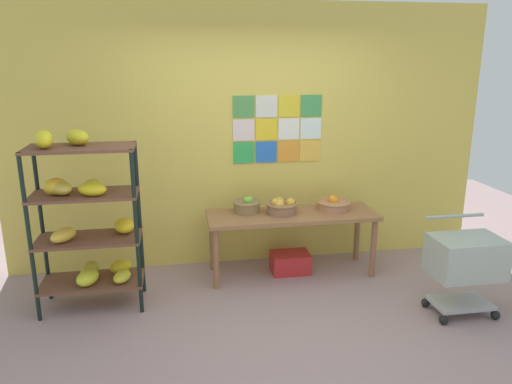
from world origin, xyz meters
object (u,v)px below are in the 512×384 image
Objects in this scene: display_table at (292,221)px; fruit_basket_back_left at (282,206)px; fruit_basket_left at (247,205)px; banana_shelf_unit at (86,215)px; fruit_basket_centre at (333,204)px; shopping_cart at (465,260)px; produce_crate_under_table at (290,262)px.

fruit_basket_back_left reaches higher than display_table.
fruit_basket_back_left reaches higher than fruit_basket_left.
banana_shelf_unit reaches higher than fruit_basket_centre.
display_table is 6.06× the size of fruit_basket_left.
display_table is 0.19m from fruit_basket_back_left.
banana_shelf_unit is 1.58m from fruit_basket_left.
fruit_basket_back_left is at bearing 155.59° from shopping_cart.
fruit_basket_left is 2.10m from shopping_cart.
banana_shelf_unit reaches higher than fruit_basket_left.
display_table is 2.05× the size of shopping_cart.
display_table is at bearing -83.91° from produce_crate_under_table.
fruit_basket_left is at bearing 163.24° from fruit_basket_back_left.
fruit_basket_centre is at bearing -3.15° from fruit_basket_left.
display_table is 0.48m from fruit_basket_centre.
fruit_basket_centre is 0.77m from produce_crate_under_table.
produce_crate_under_table is (0.10, 0.01, -0.63)m from fruit_basket_back_left.
produce_crate_under_table is (-0.00, 0.02, -0.47)m from display_table.
display_table is at bearing -8.30° from fruit_basket_back_left.
produce_crate_under_table is (1.94, 0.40, -0.76)m from banana_shelf_unit.
fruit_basket_back_left reaches higher than fruit_basket_centre.
banana_shelf_unit reaches higher than shopping_cart.
fruit_basket_centre is at bearing 5.36° from produce_crate_under_table.
produce_crate_under_table is (0.44, -0.09, -0.62)m from fruit_basket_left.
fruit_basket_centre is (2.40, 0.44, -0.15)m from banana_shelf_unit.
banana_shelf_unit is at bearing -161.66° from fruit_basket_left.
shopping_cart is at bearing -38.10° from fruit_basket_back_left.
shopping_cart is (3.21, -0.69, -0.36)m from banana_shelf_unit.
produce_crate_under_table is at bearing 153.16° from shopping_cart.
fruit_basket_back_left is at bearing -174.79° from produce_crate_under_table.
display_table is 0.47m from produce_crate_under_table.
fruit_basket_left reaches higher than produce_crate_under_table.
banana_shelf_unit is 2.12m from produce_crate_under_table.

